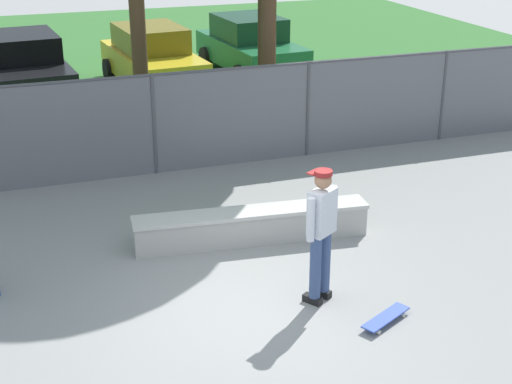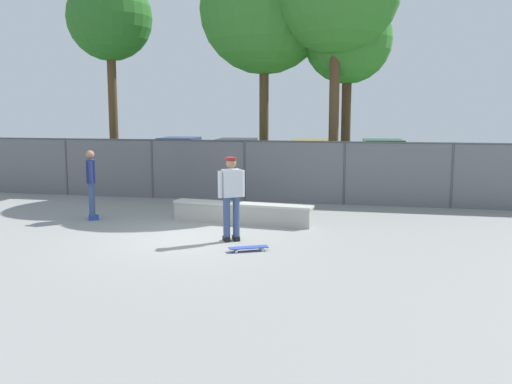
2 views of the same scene
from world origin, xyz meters
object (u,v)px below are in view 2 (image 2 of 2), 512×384
(tree_near_left, at_px, (110,20))
(bystander, at_px, (91,181))
(concrete_ledge, at_px, (242,213))
(tree_near_right, at_px, (264,9))
(car_green, at_px, (383,159))
(skateboarder, at_px, (231,194))
(car_black, at_px, (236,158))
(car_blue, at_px, (179,156))
(car_yellow, at_px, (310,159))
(skateboard, at_px, (249,248))
(tree_far, at_px, (348,41))

(tree_near_left, distance_m, bystander, 7.85)
(concrete_ledge, distance_m, tree_near_left, 9.90)
(tree_near_right, bearing_deg, car_green, 50.16)
(skateboarder, height_order, car_black, skateboarder)
(car_blue, relative_size, car_green, 1.00)
(car_yellow, bearing_deg, tree_near_left, -145.68)
(car_blue, relative_size, car_black, 1.00)
(tree_near_left, bearing_deg, skateboarder, -48.67)
(concrete_ledge, distance_m, skateboarder, 2.15)
(concrete_ledge, xyz_separation_m, skateboard, (0.82, -2.78, -0.19))
(skateboarder, height_order, car_yellow, skateboarder)
(concrete_ledge, height_order, car_blue, car_blue)
(concrete_ledge, height_order, car_green, car_green)
(skateboarder, xyz_separation_m, car_green, (3.32, 12.43, -0.19))
(concrete_ledge, height_order, tree_near_left, tree_near_left)
(tree_near_right, distance_m, bystander, 8.58)
(car_blue, height_order, car_black, same)
(tree_far, xyz_separation_m, car_black, (-4.92, 4.19, -4.31))
(car_yellow, bearing_deg, tree_near_right, -104.85)
(skateboarder, xyz_separation_m, car_yellow, (0.33, 11.77, -0.19))
(bystander, bearing_deg, skateboard, -26.56)
(tree_near_left, relative_size, tree_near_right, 0.90)
(skateboarder, relative_size, car_blue, 0.42)
(skateboarder, distance_m, car_green, 12.86)
(skateboard, height_order, tree_far, tree_far)
(skateboard, bearing_deg, tree_near_left, 130.79)
(tree_near_left, bearing_deg, concrete_ledge, -40.63)
(concrete_ledge, relative_size, car_green, 0.85)
(concrete_ledge, xyz_separation_m, car_green, (3.57, 10.44, 0.58))
(car_yellow, bearing_deg, skateboard, -88.92)
(skateboard, relative_size, car_black, 0.19)
(tree_far, relative_size, bystander, 3.66)
(skateboard, distance_m, car_green, 13.53)
(tree_near_right, xyz_separation_m, car_green, (4.13, 4.94, -5.40))
(concrete_ledge, height_order, tree_far, tree_far)
(tree_near_right, bearing_deg, skateboarder, -83.84)
(skateboarder, bearing_deg, bystander, 159.28)
(skateboard, xyz_separation_m, bystander, (-4.77, 2.38, 0.94))
(car_black, bearing_deg, bystander, -97.18)
(car_yellow, relative_size, bystander, 2.38)
(concrete_ledge, distance_m, car_blue, 11.80)
(car_blue, distance_m, bystander, 10.92)
(tree_near_right, height_order, car_blue, tree_near_right)
(concrete_ledge, relative_size, tree_far, 0.55)
(tree_far, bearing_deg, tree_near_right, -177.61)
(skateboard, height_order, car_green, car_green)
(car_green, bearing_deg, tree_near_right, -129.84)
(concrete_ledge, relative_size, car_black, 0.85)
(concrete_ledge, bearing_deg, skateboarder, -82.74)
(car_black, distance_m, car_green, 6.27)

